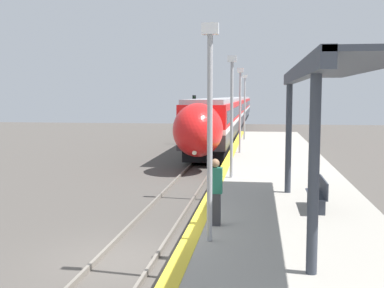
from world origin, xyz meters
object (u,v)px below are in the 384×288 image
lamppost_mid (232,108)px  lamppost_far (240,104)px  platform_bench (319,193)px  railway_signal (194,114)px  lamppost_near (210,117)px  lamppost_farthest (245,102)px  person_waiting (215,191)px  train (233,111)px

lamppost_mid → lamppost_far: bearing=90.0°
platform_bench → railway_signal: size_ratio=0.40×
lamppost_near → lamppost_far: size_ratio=1.00×
railway_signal → lamppost_near: size_ratio=0.89×
lamppost_farthest → railway_signal: bearing=131.4°
lamppost_far → person_waiting: bearing=-90.0°
person_waiting → lamppost_mid: 7.36m
lamppost_mid → railway_signal: bearing=101.4°
platform_bench → lamppost_far: 13.98m
lamppost_near → lamppost_farthest: same height
lamppost_near → lamppost_farthest: 25.29m
railway_signal → lamppost_mid: size_ratio=0.89×
person_waiting → lamppost_farthest: 24.05m
railway_signal → lamppost_near: lamppost_near is taller
railway_signal → lamppost_near: 30.66m
train → lamppost_near: size_ratio=15.48×
lamppost_near → lamppost_mid: size_ratio=1.00×
train → lamppost_farthest: size_ratio=15.48×
train → platform_bench: bearing=-83.9°
train → lamppost_far: size_ratio=15.48×
platform_bench → person_waiting: person_waiting is taller
railway_signal → lamppost_mid: 22.36m
person_waiting → lamppost_far: bearing=90.0°
train → person_waiting: bearing=-87.4°
platform_bench → lamppost_mid: size_ratio=0.36×
train → platform_bench: train is taller
lamppost_mid → lamppost_farthest: same height
platform_bench → railway_signal: bearing=104.9°
train → railway_signal: bearing=-96.3°
platform_bench → lamppost_farthest: 22.23m
person_waiting → lamppost_farthest: bearing=90.0°
person_waiting → lamppost_farthest: lamppost_farthest is taller
lamppost_near → person_waiting: bearing=90.0°
railway_signal → train: bearing=83.7°
railway_signal → lamppost_mid: lamppost_mid is taller
person_waiting → lamppost_farthest: size_ratio=0.35×
train → lamppost_farthest: bearing=-85.0°
train → lamppost_near: bearing=-87.5°
platform_bench → railway_signal: 27.94m
person_waiting → railway_signal: bearing=98.7°
railway_signal → lamppost_farthest: size_ratio=0.89×
person_waiting → lamppost_mid: lamppost_mid is taller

